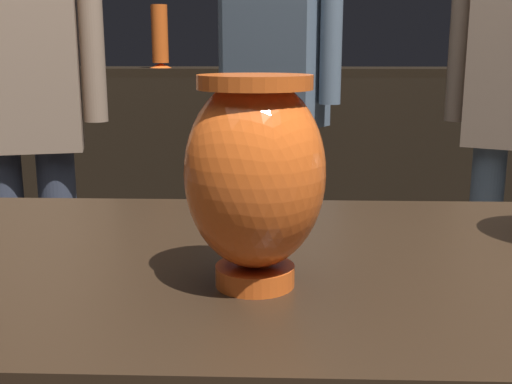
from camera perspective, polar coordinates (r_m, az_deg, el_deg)
back_display_shelf at (r=3.05m, az=1.51°, el=2.01°), size 2.60×0.40×0.99m
vase_centerpiece at (r=0.70m, az=-0.21°, el=1.69°), size 0.16×0.16×0.24m
shelf_vase_center at (r=3.07m, az=1.59°, el=12.74°), size 0.08×0.08×0.13m
shelf_vase_far_left at (r=3.25m, az=-17.53°, el=12.04°), size 0.11×0.11×0.20m
shelf_vase_left at (r=2.97m, az=-8.80°, el=13.74°), size 0.10×0.10×0.28m
visitor_center_back at (r=2.14m, az=1.92°, el=10.40°), size 0.41×0.32×1.66m
visitor_near_left at (r=1.92m, az=-20.57°, el=8.04°), size 0.46×0.26×1.59m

